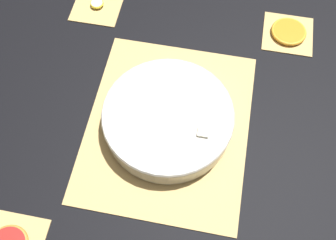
% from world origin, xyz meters
% --- Properties ---
extents(ground_plane, '(6.00, 6.00, 0.00)m').
position_xyz_m(ground_plane, '(0.00, 0.00, 0.00)').
color(ground_plane, black).
extents(bamboo_mat_center, '(0.46, 0.38, 0.01)m').
position_xyz_m(bamboo_mat_center, '(0.00, 0.00, 0.00)').
color(bamboo_mat_center, tan).
rests_on(bamboo_mat_center, ground_plane).
extents(coaster_mat_near_left, '(0.13, 0.13, 0.01)m').
position_xyz_m(coaster_mat_near_left, '(-0.33, -0.27, 0.00)').
color(coaster_mat_near_left, tan).
rests_on(coaster_mat_near_left, ground_plane).
extents(coaster_mat_far_left, '(0.13, 0.13, 0.01)m').
position_xyz_m(coaster_mat_far_left, '(-0.33, 0.27, 0.00)').
color(coaster_mat_far_left, tan).
rests_on(coaster_mat_far_left, ground_plane).
extents(fruit_salad_bowl, '(0.30, 0.30, 0.07)m').
position_xyz_m(fruit_salad_bowl, '(0.00, 0.00, 0.04)').
color(fruit_salad_bowl, silver).
rests_on(fruit_salad_bowl, bamboo_mat_center).
extents(orange_slice_whole, '(0.09, 0.09, 0.01)m').
position_xyz_m(orange_slice_whole, '(-0.33, 0.27, 0.01)').
color(orange_slice_whole, orange).
rests_on(orange_slice_whole, coaster_mat_far_left).
extents(banana_coin_single, '(0.04, 0.04, 0.01)m').
position_xyz_m(banana_coin_single, '(-0.33, -0.27, 0.01)').
color(banana_coin_single, '#F4EABC').
rests_on(banana_coin_single, coaster_mat_near_left).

